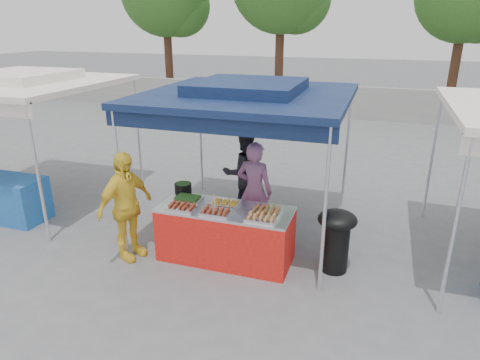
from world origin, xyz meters
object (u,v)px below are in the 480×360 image
(vendor_woman, at_px, (254,191))
(customer_person, at_px, (126,207))
(wok_burner, at_px, (336,236))
(vendor_table, at_px, (225,234))
(helper_man, at_px, (244,173))
(cooking_pot, at_px, (183,188))

(vendor_woman, bearing_deg, customer_person, 42.93)
(wok_burner, bearing_deg, vendor_table, -149.06)
(helper_man, bearing_deg, wok_burner, 109.14)
(wok_burner, xyz_separation_m, vendor_woman, (-1.41, 0.62, 0.28))
(vendor_woman, xyz_separation_m, customer_person, (-1.64, -1.24, 0.01))
(cooking_pot, xyz_separation_m, helper_man, (0.62, 1.28, -0.10))
(wok_burner, bearing_deg, customer_person, -144.88)
(wok_burner, height_order, vendor_woman, vendor_woman)
(vendor_woman, distance_m, helper_man, 0.92)
(cooking_pot, distance_m, customer_person, 0.97)
(vendor_table, bearing_deg, wok_burner, 7.34)
(wok_burner, distance_m, vendor_woman, 1.57)
(vendor_woman, xyz_separation_m, helper_man, (-0.44, 0.81, -0.00))
(wok_burner, bearing_deg, vendor_woman, 179.92)
(cooking_pot, bearing_deg, vendor_table, -22.92)
(vendor_table, xyz_separation_m, helper_man, (-0.23, 1.64, 0.41))
(cooking_pot, bearing_deg, customer_person, -126.87)
(cooking_pot, xyz_separation_m, wok_burner, (2.47, -0.15, -0.37))
(cooking_pot, relative_size, wok_burner, 0.29)
(vendor_table, relative_size, helper_man, 1.20)
(wok_burner, xyz_separation_m, helper_man, (-1.85, 1.43, 0.27))
(cooking_pot, relative_size, vendor_woman, 0.16)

